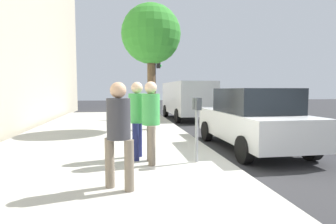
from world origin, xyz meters
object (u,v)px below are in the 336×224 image
at_px(street_tree, 151,35).
at_px(parking_officer, 137,114).
at_px(parking_meter, 197,116).
at_px(pedestrian_bystander, 119,127).
at_px(parked_van_far, 187,98).
at_px(pedestrian_at_meter, 151,115).
at_px(traffic_signal, 157,75).
at_px(parked_sedan_near, 252,119).

bearing_deg(street_tree, parking_officer, 170.20).
distance_m(parking_meter, pedestrian_bystander, 2.12).
relative_size(parking_meter, parked_van_far, 0.27).
relative_size(pedestrian_at_meter, traffic_signal, 0.49).
bearing_deg(parking_meter, traffic_signal, -1.42).
distance_m(pedestrian_at_meter, pedestrian_bystander, 1.58).
bearing_deg(parking_officer, pedestrian_bystander, -87.83).
bearing_deg(parking_meter, parked_van_far, -12.09).
relative_size(parking_officer, parked_van_far, 0.33).
xyz_separation_m(parking_officer, parked_van_far, (9.25, -3.35, 0.07)).
relative_size(parked_sedan_near, traffic_signal, 1.22).
xyz_separation_m(pedestrian_at_meter, pedestrian_bystander, (-1.44, 0.65, -0.04)).
bearing_deg(street_tree, pedestrian_at_meter, 174.11).
distance_m(parking_meter, pedestrian_at_meter, 0.99).
bearing_deg(traffic_signal, pedestrian_bystander, 169.93).
xyz_separation_m(pedestrian_bystander, parked_sedan_near, (2.97, -3.73, -0.25)).
xyz_separation_m(parked_van_far, street_tree, (-4.70, 2.57, 2.60)).
distance_m(pedestrian_at_meter, parking_officer, 0.51).
distance_m(parking_meter, parked_van_far, 9.98).
distance_m(parked_van_far, street_tree, 5.95).
height_order(pedestrian_at_meter, parking_officer, same).
distance_m(pedestrian_bystander, parked_sedan_near, 4.77).
distance_m(parking_officer, parked_sedan_near, 3.54).
height_order(street_tree, traffic_signal, street_tree).
height_order(parking_officer, street_tree, street_tree).
relative_size(pedestrian_bystander, parked_sedan_near, 0.39).
xyz_separation_m(pedestrian_at_meter, parked_sedan_near, (1.53, -3.08, -0.29)).
relative_size(parking_meter, parked_sedan_near, 0.32).
bearing_deg(parking_officer, parked_sedan_near, 31.71).
distance_m(pedestrian_bystander, traffic_signal, 10.75).
bearing_deg(parking_officer, traffic_signal, 93.76).
height_order(pedestrian_at_meter, street_tree, street_tree).
bearing_deg(parked_sedan_near, pedestrian_bystander, 128.50).
relative_size(pedestrian_at_meter, parked_sedan_near, 0.40).
bearing_deg(parking_officer, parked_van_far, 83.62).
relative_size(parked_sedan_near, street_tree, 0.89).
bearing_deg(parked_sedan_near, traffic_signal, 13.93).
distance_m(pedestrian_at_meter, street_tree, 5.68).
bearing_deg(parked_van_far, pedestrian_bystander, 161.46).
bearing_deg(traffic_signal, parked_sedan_near, -166.07).
height_order(pedestrian_at_meter, pedestrian_bystander, pedestrian_at_meter).
height_order(parking_meter, traffic_signal, traffic_signal).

